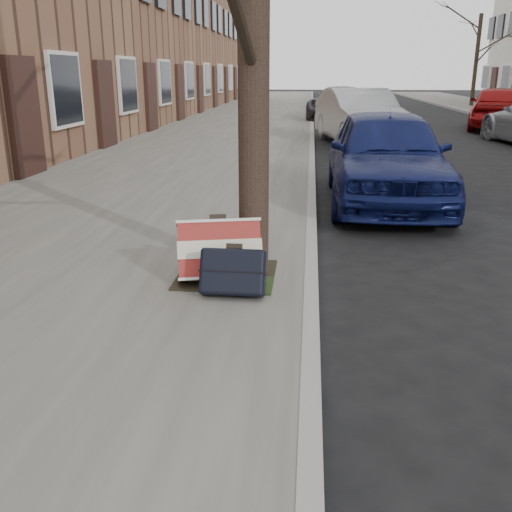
# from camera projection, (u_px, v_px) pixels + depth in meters

# --- Properties ---
(ground) EXTENTS (120.00, 120.00, 0.00)m
(ground) POSITION_uv_depth(u_px,v_px,m) (498.00, 363.00, 3.80)
(ground) COLOR black
(ground) RESTS_ON ground
(near_sidewalk) EXTENTS (5.00, 70.00, 0.12)m
(near_sidewalk) POSITION_uv_depth(u_px,v_px,m) (236.00, 130.00, 18.31)
(near_sidewalk) COLOR gray
(near_sidewalk) RESTS_ON ground
(house_near) EXTENTS (6.80, 40.00, 7.00)m
(house_near) POSITION_uv_depth(u_px,v_px,m) (60.00, 19.00, 18.72)
(house_near) COLOR brown
(house_near) RESTS_ON ground
(dirt_patch) EXTENTS (0.85, 0.85, 0.02)m
(dirt_patch) POSITION_uv_depth(u_px,v_px,m) (227.00, 274.00, 5.07)
(dirt_patch) COLOR black
(dirt_patch) RESTS_ON near_sidewalk
(suitcase_red) EXTENTS (0.77, 0.53, 0.54)m
(suitcase_red) POSITION_uv_depth(u_px,v_px,m) (219.00, 251.00, 4.87)
(suitcase_red) COLOR maroon
(suitcase_red) RESTS_ON near_sidewalk
(suitcase_navy) EXTENTS (0.53, 0.32, 0.41)m
(suitcase_navy) POSITION_uv_depth(u_px,v_px,m) (233.00, 271.00, 4.56)
(suitcase_navy) COLOR black
(suitcase_navy) RESTS_ON near_sidewalk
(car_near_front) EXTENTS (1.67, 4.03, 1.37)m
(car_near_front) POSITION_uv_depth(u_px,v_px,m) (386.00, 156.00, 8.25)
(car_near_front) COLOR #0F1548
(car_near_front) RESTS_ON ground
(car_near_mid) EXTENTS (2.33, 4.57, 1.44)m
(car_near_mid) POSITION_uv_depth(u_px,v_px,m) (359.00, 117.00, 14.87)
(car_near_mid) COLOR #A7AAAE
(car_near_mid) RESTS_ON ground
(car_near_back) EXTENTS (2.82, 4.92, 1.29)m
(car_near_back) POSITION_uv_depth(u_px,v_px,m) (340.00, 104.00, 22.21)
(car_near_back) COLOR #3A3A3E
(car_near_back) RESTS_ON ground
(car_far_back) EXTENTS (2.77, 4.53, 1.44)m
(car_far_back) POSITION_uv_depth(u_px,v_px,m) (497.00, 107.00, 18.79)
(car_far_back) COLOR maroon
(car_far_back) RESTS_ON ground
(tree_far_c) EXTENTS (0.21, 0.21, 4.54)m
(tree_far_c) POSITION_uv_depth(u_px,v_px,m) (476.00, 60.00, 29.68)
(tree_far_c) COLOR black
(tree_far_c) RESTS_ON far_sidewalk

